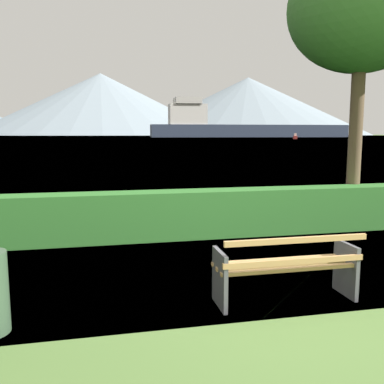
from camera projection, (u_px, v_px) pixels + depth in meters
The scene contains 8 objects.
ground_plane at pixel (284, 300), 5.18m from camera, with size 1400.00×1400.00×0.00m, color #4C6B33.
water_surface at pixel (103, 136), 304.70m from camera, with size 620.00×620.00×0.00m, color #7A99A8.
park_bench at pixel (287, 268), 5.06m from camera, with size 1.74×0.58×0.87m.
hedge_row at pixel (213, 213), 8.37m from camera, with size 11.97×0.62×0.93m, color #2D6B28.
tree_near_bench at pixel (362, 10), 8.85m from camera, with size 3.14×3.14×6.00m.
cargo_ship_large at pixel (235, 126), 233.63m from camera, with size 112.22×19.86×21.32m.
fishing_boat_near at pixel (295, 137), 156.01m from camera, with size 2.64×4.27×2.18m.
distant_hills at pixel (97, 104), 552.08m from camera, with size 743.01×367.60×84.83m.
Camera 1 is at (-2.16, -4.59, 2.04)m, focal length 39.14 mm.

